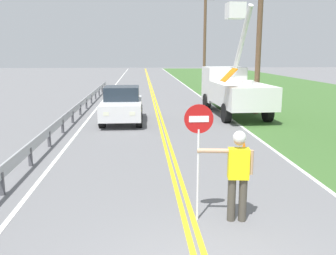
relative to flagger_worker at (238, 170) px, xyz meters
The scene contains 13 objects.
grass_verge_right 20.57m from the flagger_worker, 58.72° to the left, with size 16.00×110.00×0.01m, color #3D662D.
centerline_yellow_left 17.62m from the flagger_worker, 93.33° to the left, with size 0.11×110.00×0.01m, color yellow.
centerline_yellow_right 17.61m from the flagger_worker, 92.75° to the left, with size 0.11×110.00×0.01m, color yellow.
edge_line_right 17.79m from the flagger_worker, 81.36° to the left, with size 0.12×110.00×0.01m, color silver.
edge_line_left 18.16m from the flagger_worker, 104.48° to the left, with size 0.12×110.00×0.01m, color silver.
flagger_worker is the anchor object (origin of this frame).
stop_sign_paddle 1.02m from the flagger_worker, behind, with size 0.56×0.04×2.33m.
utility_bucket_truck 13.36m from the flagger_worker, 76.54° to the left, with size 2.67×6.89×5.83m.
oncoming_sedan_nearest 11.23m from the flagger_worker, 104.32° to the left, with size 1.94×4.12×1.70m.
utility_pole_near 13.91m from the flagger_worker, 71.16° to the left, with size 1.80×0.28×7.63m.
utility_pole_mid 30.78m from the flagger_worker, 81.60° to the left, with size 1.80×0.28×8.97m.
traffic_cone_lead 4.08m from the flagger_worker, 72.40° to the left, with size 0.40×0.40×0.70m.
guardrail_left_shoulder 13.06m from the flagger_worker, 113.16° to the left, with size 0.10×32.00×0.71m.
Camera 1 is at (-0.91, -4.29, 3.28)m, focal length 39.47 mm.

